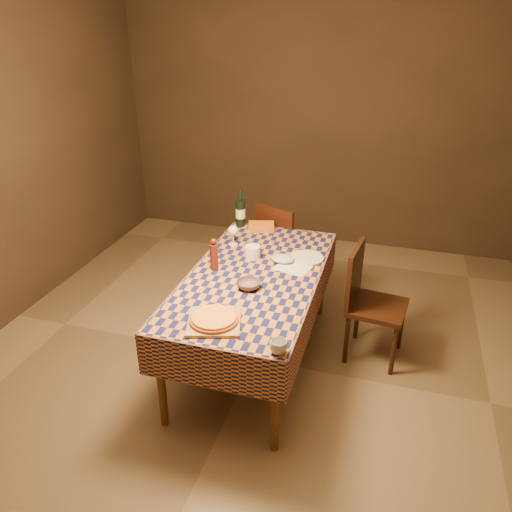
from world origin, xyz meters
name	(u,v)px	position (x,y,z in m)	size (l,w,h in m)	color
room	(254,200)	(0.00, 0.00, 1.35)	(5.00, 5.10, 2.70)	brown
dining_table	(254,284)	(0.00, 0.00, 0.69)	(0.94, 1.84, 0.77)	brown
cutting_board	(214,322)	(-0.06, -0.67, 0.78)	(0.32, 0.32, 0.02)	#9E7E4A
pizza	(214,318)	(-0.06, -0.67, 0.80)	(0.36, 0.36, 0.03)	#A6451B
pepper_mill	(214,255)	(-0.31, 0.00, 0.89)	(0.08, 0.08, 0.25)	#4C1611
bowl	(249,285)	(0.02, -0.20, 0.80)	(0.17, 0.17, 0.05)	#5B444D
wine_glass	(233,231)	(-0.31, 0.45, 0.89)	(0.09, 0.09, 0.17)	silver
wine_bottle	(240,212)	(-0.38, 0.86, 0.90)	(0.10, 0.10, 0.34)	black
deli_tub	(253,252)	(-0.09, 0.27, 0.82)	(0.12, 0.12, 0.10)	silver
takeout_container	(261,227)	(-0.18, 0.82, 0.80)	(0.22, 0.16, 0.06)	#BD5D18
white_plate	(306,258)	(0.32, 0.37, 0.78)	(0.27, 0.27, 0.02)	silver
tumbler	(279,347)	(0.40, -0.85, 0.81)	(0.10, 0.10, 0.08)	silver
flour_patch	(293,268)	(0.25, 0.18, 0.77)	(0.25, 0.19, 0.00)	silver
flour_bag	(283,259)	(0.15, 0.27, 0.80)	(0.18, 0.14, 0.05)	#AAB3DA
chair_far	(281,245)	(-0.06, 1.08, 0.52)	(0.55, 0.56, 0.93)	black
chair_right	(368,297)	(0.81, 0.34, 0.52)	(0.48, 0.47, 0.93)	black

